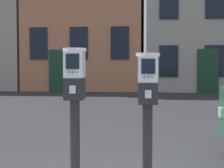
# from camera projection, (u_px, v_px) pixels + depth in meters

# --- Properties ---
(parking_meter_near_kerb) EXTENTS (0.23, 0.26, 1.32)m
(parking_meter_near_kerb) POSITION_uv_depth(u_px,v_px,m) (75.00, 93.00, 3.36)
(parking_meter_near_kerb) COLOR black
(parking_meter_near_kerb) RESTS_ON sidewalk_slab
(parking_meter_twin_adjacent) EXTENTS (0.23, 0.26, 1.27)m
(parking_meter_twin_adjacent) POSITION_uv_depth(u_px,v_px,m) (148.00, 97.00, 3.29)
(parking_meter_twin_adjacent) COLOR black
(parking_meter_twin_adjacent) RESTS_ON sidewalk_slab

